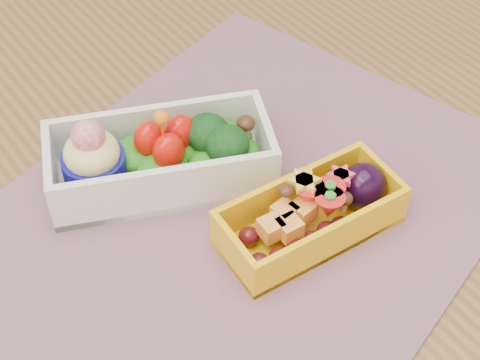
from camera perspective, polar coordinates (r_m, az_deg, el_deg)
table at (r=0.74m, az=0.45°, el=-5.56°), size 1.20×0.80×0.75m
placemat at (r=0.63m, az=-0.28°, el=-2.94°), size 0.57×0.49×0.00m
bento_white at (r=0.65m, az=-6.24°, el=1.73°), size 0.21×0.16×0.08m
bento_yellow at (r=0.61m, az=5.74°, el=-2.57°), size 0.16×0.08×0.05m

